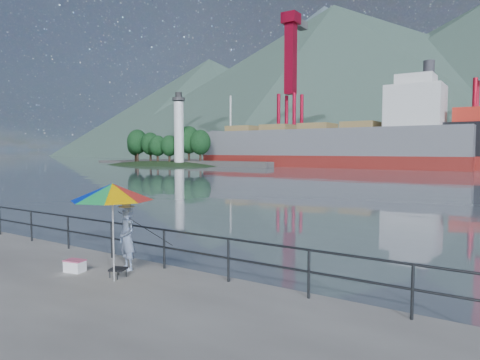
% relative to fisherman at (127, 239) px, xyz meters
% --- Properties ---
extents(harbor_water, '(500.00, 280.00, 0.00)m').
position_rel_fisherman_xyz_m(harbor_water, '(-2.29, 128.89, -0.79)').
color(harbor_water, slate).
rests_on(harbor_water, ground).
extents(guardrail, '(22.00, 0.06, 1.03)m').
position_rel_fisherman_xyz_m(guardrail, '(-2.29, 0.59, -0.27)').
color(guardrail, '#2D3033').
rests_on(guardrail, ground).
extents(lighthouse_islet, '(48.00, 26.40, 19.20)m').
position_rel_fisherman_xyz_m(lighthouse_islet, '(-57.26, 60.88, -0.53)').
color(lighthouse_islet, '#263F1E').
rests_on(lighthouse_islet, ground).
extents(fisherman, '(0.65, 0.51, 1.58)m').
position_rel_fisherman_xyz_m(fisherman, '(0.00, 0.00, 0.00)').
color(fisherman, '#32568A').
rests_on(fisherman, ground).
extents(beach_umbrella, '(2.02, 2.02, 2.27)m').
position_rel_fisherman_xyz_m(beach_umbrella, '(0.49, -0.84, 1.28)').
color(beach_umbrella, white).
rests_on(beach_umbrella, ground).
extents(folding_stool, '(0.44, 0.44, 0.22)m').
position_rel_fisherman_xyz_m(folding_stool, '(0.33, -0.59, -0.67)').
color(folding_stool, black).
rests_on(folding_stool, ground).
extents(cooler_bag, '(0.52, 0.40, 0.27)m').
position_rel_fisherman_xyz_m(cooler_bag, '(-0.95, -0.86, -0.66)').
color(cooler_bag, white).
rests_on(cooler_bag, ground).
extents(fishing_rod, '(0.48, 1.52, 1.12)m').
position_rel_fisherman_xyz_m(fishing_rod, '(-0.10, 0.77, -0.79)').
color(fishing_rod, black).
rests_on(fishing_rod, ground).
extents(bulk_carrier, '(51.99, 9.00, 14.50)m').
position_rel_fisherman_xyz_m(bulk_carrier, '(-22.03, 70.81, 3.32)').
color(bulk_carrier, maroon).
rests_on(bulk_carrier, ground).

